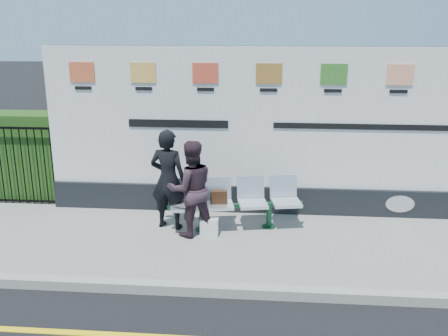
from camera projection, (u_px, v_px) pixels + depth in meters
name	position (u px, v px, depth m)	size (l,w,h in m)	color
pavement	(234.00, 243.00, 8.11)	(14.00, 3.00, 0.12)	gray
kerb	(227.00, 290.00, 6.68)	(14.00, 0.18, 0.14)	gray
billboard	(267.00, 143.00, 8.98)	(8.00, 0.30, 3.00)	black
hedge	(12.00, 155.00, 9.95)	(2.35, 0.70, 1.70)	#224715
railing	(1.00, 165.00, 9.54)	(2.05, 0.06, 1.54)	black
bench	(236.00, 216.00, 8.48)	(2.20, 0.57, 0.47)	silver
woman_left	(168.00, 179.00, 8.37)	(0.63, 0.41, 1.72)	black
woman_right	(191.00, 189.00, 8.09)	(0.78, 0.61, 1.60)	#322128
handbag_brown	(219.00, 197.00, 8.35)	(0.28, 0.12, 0.22)	black
carrier_bag_white	(209.00, 227.00, 8.23)	(0.29, 0.18, 0.29)	silver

